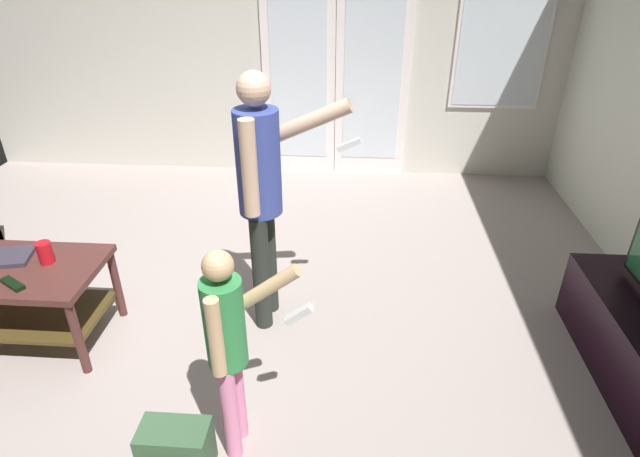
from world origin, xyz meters
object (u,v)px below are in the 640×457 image
object	(u,v)px
laptop_closed	(1,258)
person_child	(229,339)
person_adult	(262,183)
backpack	(176,451)
cup_near_edge	(45,253)
coffee_table	(15,287)
tv_remote_black	(13,284)

from	to	relation	value
laptop_closed	person_child	bearing A→B (deg)	-38.66
person_adult	person_child	distance (m)	1.01
backpack	laptop_closed	xyz separation A→B (m)	(-1.27, 0.90, 0.40)
cup_near_edge	backpack	bearing A→B (deg)	-42.31
person_adult	cup_near_edge	bearing A→B (deg)	-168.86
coffee_table	cup_near_edge	world-z (taller)	cup_near_edge
coffee_table	laptop_closed	bearing A→B (deg)	139.94
person_adult	laptop_closed	world-z (taller)	person_adult
backpack	cup_near_edge	bearing A→B (deg)	137.69
person_adult	cup_near_edge	world-z (taller)	person_adult
coffee_table	backpack	xyz separation A→B (m)	(1.18, -0.83, -0.24)
person_adult	laptop_closed	bearing A→B (deg)	-171.22
backpack	person_adult	bearing A→B (deg)	77.97
cup_near_edge	coffee_table	bearing A→B (deg)	-162.40
coffee_table	backpack	distance (m)	1.46
coffee_table	cup_near_edge	xyz separation A→B (m)	(0.20, 0.06, 0.20)
backpack	tv_remote_black	xyz separation A→B (m)	(-1.05, 0.66, 0.39)
person_child	tv_remote_black	size ratio (longest dim) A/B	6.41
coffee_table	person_adult	bearing A→B (deg)	12.07
person_adult	cup_near_edge	size ratio (longest dim) A/B	12.00
person_adult	backpack	xyz separation A→B (m)	(-0.24, -1.13, -0.81)
person_adult	person_child	size ratio (longest dim) A/B	1.43
coffee_table	cup_near_edge	size ratio (longest dim) A/B	7.77
person_adult	cup_near_edge	xyz separation A→B (m)	(-1.22, -0.24, -0.36)
person_child	backpack	size ratio (longest dim) A/B	3.51
laptop_closed	cup_near_edge	distance (m)	0.29
person_child	person_adult	bearing A→B (deg)	90.37
person_adult	backpack	size ratio (longest dim) A/B	5.01
person_child	backpack	world-z (taller)	person_child
person_adult	laptop_closed	size ratio (longest dim) A/B	4.66
person_adult	coffee_table	bearing A→B (deg)	-167.93
coffee_table	person_adult	distance (m)	1.56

